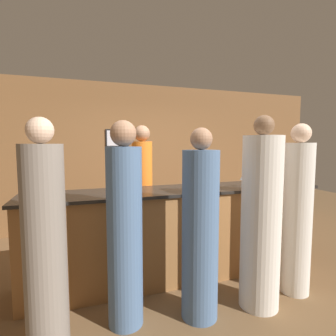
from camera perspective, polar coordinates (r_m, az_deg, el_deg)
ground_plane at (r=3.56m, az=2.59°, el=-22.12°), size 14.00×14.00×0.00m
back_wall at (r=5.29m, az=-6.07°, el=2.64°), size 8.00×0.08×2.80m
bar_counter at (r=3.34m, az=2.62°, el=-13.76°), size 3.62×0.70×1.09m
bartender at (r=3.82m, az=-5.59°, el=-5.73°), size 0.29×0.29×1.90m
guest_0 at (r=2.33m, az=-25.24°, el=-14.68°), size 0.32×0.32×1.84m
guest_1 at (r=3.20m, az=26.35°, el=-9.04°), size 0.30×0.30×1.85m
guest_2 at (r=2.51m, az=7.02°, el=-13.52°), size 0.34×0.34×1.78m
guest_3 at (r=2.42m, az=-9.42°, el=-13.30°), size 0.31×0.31×1.84m
guest_4 at (r=2.79m, az=19.56°, el=-10.66°), size 0.39×0.39×1.91m
wine_bottle_0 at (r=2.94m, az=5.45°, el=-3.43°), size 0.07×0.07×0.26m
wine_glass_0 at (r=2.88m, az=-25.15°, el=-3.71°), size 0.08×0.08×0.16m
wine_glass_1 at (r=3.87m, az=23.89°, el=-1.68°), size 0.08×0.08×0.15m
wine_glass_2 at (r=3.51m, az=16.02°, el=-2.01°), size 0.08×0.08×0.15m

